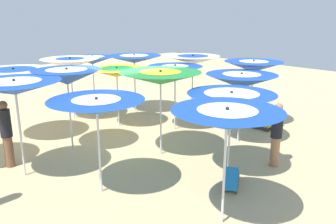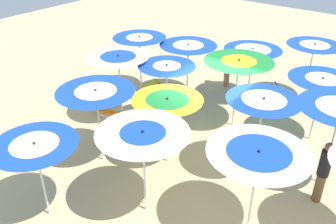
{
  "view_description": "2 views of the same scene",
  "coord_description": "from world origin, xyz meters",
  "px_view_note": "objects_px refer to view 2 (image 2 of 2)",
  "views": [
    {
      "loc": [
        8.82,
        -6.14,
        3.96
      ],
      "look_at": [
        1.16,
        0.57,
        1.08
      ],
      "focal_mm": 36.82,
      "sensor_mm": 36.0,
      "label": 1
    },
    {
      "loc": [
        -8.62,
        -5.0,
        6.86
      ],
      "look_at": [
        -0.93,
        0.91,
        1.32
      ],
      "focal_mm": 38.98,
      "sensor_mm": 36.0,
      "label": 2
    }
  ],
  "objects_px": {
    "beach_umbrella_1": "(143,139)",
    "beach_umbrella_15": "(314,49)",
    "beach_umbrella_0": "(36,150)",
    "beach_umbrella_12": "(140,42)",
    "beach_umbrella_5": "(167,104)",
    "beach_umbrella_10": "(238,66)",
    "beach_umbrella_14": "(252,54)",
    "beachgoer_1": "(323,171)",
    "beach_umbrella_11": "(322,83)",
    "beach_umbrella_8": "(118,61)",
    "beach_umbrella_4": "(96,96)",
    "beach_umbrella_6": "(263,106)",
    "beach_umbrella_2": "(258,159)",
    "lounger_0": "(153,82)",
    "lounger_2": "(267,93)",
    "lounger_1": "(108,112)",
    "beachgoer_2": "(228,66)",
    "beach_umbrella_13": "(188,50)",
    "beach_umbrella_9": "(167,70)"
  },
  "relations": [
    {
      "from": "beach_umbrella_14",
      "to": "lounger_1",
      "type": "height_order",
      "value": "beach_umbrella_14"
    },
    {
      "from": "beach_umbrella_6",
      "to": "beachgoer_1",
      "type": "distance_m",
      "value": 2.22
    },
    {
      "from": "beach_umbrella_4",
      "to": "beach_umbrella_11",
      "type": "height_order",
      "value": "beach_umbrella_4"
    },
    {
      "from": "beach_umbrella_8",
      "to": "beach_umbrella_14",
      "type": "relative_size",
      "value": 1.14
    },
    {
      "from": "beach_umbrella_2",
      "to": "beach_umbrella_15",
      "type": "xyz_separation_m",
      "value": [
        7.52,
        1.3,
        0.01
      ]
    },
    {
      "from": "beach_umbrella_12",
      "to": "lounger_0",
      "type": "distance_m",
      "value": 2.07
    },
    {
      "from": "lounger_0",
      "to": "beachgoer_2",
      "type": "xyz_separation_m",
      "value": [
        1.99,
        -2.44,
        0.71
      ]
    },
    {
      "from": "beach_umbrella_2",
      "to": "beach_umbrella_10",
      "type": "relative_size",
      "value": 0.95
    },
    {
      "from": "beach_umbrella_5",
      "to": "beach_umbrella_12",
      "type": "bearing_deg",
      "value": 50.45
    },
    {
      "from": "beach_umbrella_10",
      "to": "beach_umbrella_14",
      "type": "distance_m",
      "value": 2.19
    },
    {
      "from": "beach_umbrella_0",
      "to": "beach_umbrella_13",
      "type": "height_order",
      "value": "beach_umbrella_13"
    },
    {
      "from": "beach_umbrella_10",
      "to": "beachgoer_1",
      "type": "bearing_deg",
      "value": -119.21
    },
    {
      "from": "beach_umbrella_0",
      "to": "beach_umbrella_2",
      "type": "bearing_deg",
      "value": -58.42
    },
    {
      "from": "beach_umbrella_1",
      "to": "beachgoer_2",
      "type": "relative_size",
      "value": 1.38
    },
    {
      "from": "beach_umbrella_4",
      "to": "beach_umbrella_14",
      "type": "bearing_deg",
      "value": -14.81
    },
    {
      "from": "beach_umbrella_2",
      "to": "beach_umbrella_9",
      "type": "bearing_deg",
      "value": 59.68
    },
    {
      "from": "beach_umbrella_14",
      "to": "lounger_2",
      "type": "distance_m",
      "value": 1.89
    },
    {
      "from": "beach_umbrella_4",
      "to": "beach_umbrella_0",
      "type": "bearing_deg",
      "value": -166.55
    },
    {
      "from": "beach_umbrella_12",
      "to": "beachgoer_2",
      "type": "xyz_separation_m",
      "value": [
        2.63,
        -2.55,
        -1.25
      ]
    },
    {
      "from": "beach_umbrella_6",
      "to": "beach_umbrella_8",
      "type": "distance_m",
      "value": 5.2
    },
    {
      "from": "beach_umbrella_1",
      "to": "beach_umbrella_15",
      "type": "height_order",
      "value": "beach_umbrella_1"
    },
    {
      "from": "beach_umbrella_2",
      "to": "beach_umbrella_11",
      "type": "distance_m",
      "value": 4.87
    },
    {
      "from": "beach_umbrella_8",
      "to": "beach_umbrella_15",
      "type": "relative_size",
      "value": 1.06
    },
    {
      "from": "beach_umbrella_10",
      "to": "beach_umbrella_11",
      "type": "xyz_separation_m",
      "value": [
        0.8,
        -2.49,
        -0.22
      ]
    },
    {
      "from": "beach_umbrella_4",
      "to": "beach_umbrella_6",
      "type": "xyz_separation_m",
      "value": [
        2.22,
        -3.98,
        0.03
      ]
    },
    {
      "from": "beach_umbrella_1",
      "to": "beach_umbrella_14",
      "type": "relative_size",
      "value": 1.11
    },
    {
      "from": "beach_umbrella_1",
      "to": "beach_umbrella_8",
      "type": "distance_m",
      "value": 4.68
    },
    {
      "from": "beach_umbrella_8",
      "to": "beach_umbrella_13",
      "type": "bearing_deg",
      "value": -15.67
    },
    {
      "from": "beach_umbrella_0",
      "to": "beach_umbrella_12",
      "type": "xyz_separation_m",
      "value": [
        6.69,
        2.73,
        0.19
      ]
    },
    {
      "from": "lounger_2",
      "to": "beach_umbrella_2",
      "type": "bearing_deg",
      "value": 75.81
    },
    {
      "from": "beach_umbrella_12",
      "to": "beachgoer_1",
      "type": "bearing_deg",
      "value": -104.44
    },
    {
      "from": "beach_umbrella_0",
      "to": "beach_umbrella_11",
      "type": "xyz_separation_m",
      "value": [
        7.47,
        -4.08,
        0.05
      ]
    },
    {
      "from": "beach_umbrella_5",
      "to": "beach_umbrella_11",
      "type": "height_order",
      "value": "beach_umbrella_11"
    },
    {
      "from": "beach_umbrella_1",
      "to": "beach_umbrella_11",
      "type": "bearing_deg",
      "value": -20.95
    },
    {
      "from": "beach_umbrella_9",
      "to": "lounger_0",
      "type": "distance_m",
      "value": 3.69
    },
    {
      "from": "beach_umbrella_12",
      "to": "beach_umbrella_13",
      "type": "relative_size",
      "value": 1.07
    },
    {
      "from": "beach_umbrella_1",
      "to": "beach_umbrella_5",
      "type": "xyz_separation_m",
      "value": [
        1.96,
        0.81,
        -0.2
      ]
    },
    {
      "from": "beach_umbrella_14",
      "to": "lounger_1",
      "type": "bearing_deg",
      "value": 142.12
    },
    {
      "from": "beach_umbrella_6",
      "to": "beachgoer_1",
      "type": "xyz_separation_m",
      "value": [
        0.01,
        -1.82,
        -1.28
      ]
    },
    {
      "from": "beach_umbrella_5",
      "to": "beach_umbrella_13",
      "type": "relative_size",
      "value": 0.97
    },
    {
      "from": "beach_umbrella_6",
      "to": "beach_umbrella_10",
      "type": "relative_size",
      "value": 1.0
    },
    {
      "from": "beach_umbrella_11",
      "to": "beach_umbrella_15",
      "type": "bearing_deg",
      "value": 23.4
    },
    {
      "from": "beach_umbrella_11",
      "to": "lounger_2",
      "type": "height_order",
      "value": "beach_umbrella_11"
    },
    {
      "from": "beach_umbrella_6",
      "to": "lounger_2",
      "type": "xyz_separation_m",
      "value": [
        4.72,
        1.73,
        -2.03
      ]
    },
    {
      "from": "beach_umbrella_8",
      "to": "beach_umbrella_13",
      "type": "height_order",
      "value": "beach_umbrella_8"
    },
    {
      "from": "beach_umbrella_1",
      "to": "beach_umbrella_15",
      "type": "xyz_separation_m",
      "value": [
        8.51,
        -1.09,
        -0.06
      ]
    },
    {
      "from": "beach_umbrella_11",
      "to": "lounger_0",
      "type": "xyz_separation_m",
      "value": [
        -0.14,
        6.71,
        -1.83
      ]
    },
    {
      "from": "beach_umbrella_11",
      "to": "beach_umbrella_12",
      "type": "bearing_deg",
      "value": 96.56
    },
    {
      "from": "beach_umbrella_1",
      "to": "beach_umbrella_14",
      "type": "bearing_deg",
      "value": 5.91
    },
    {
      "from": "beach_umbrella_10",
      "to": "lounger_0",
      "type": "distance_m",
      "value": 4.74
    }
  ]
}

